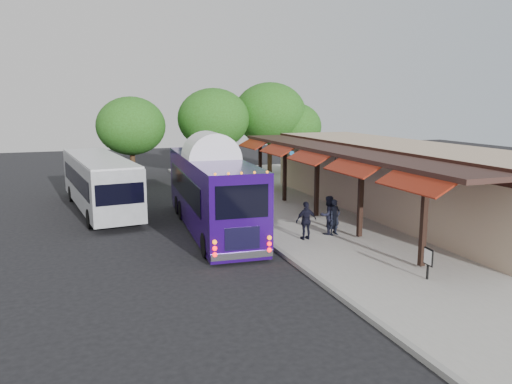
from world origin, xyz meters
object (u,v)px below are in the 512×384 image
object	(u,v)px
coach_bus	(211,188)
ped_b	(328,215)
city_bus	(99,181)
sign_board	(428,258)
ped_a	(335,217)
ped_c	(306,221)
ped_d	(222,175)

from	to	relation	value
coach_bus	ped_b	world-z (taller)	coach_bus
coach_bus	ped_b	distance (m)	5.36
city_bus	sign_board	size ratio (longest dim) A/B	10.69
sign_board	ped_a	bearing A→B (deg)	96.92
coach_bus	ped_b	xyz separation A→B (m)	(4.29, -3.08, -0.90)
ped_c	ped_d	size ratio (longest dim) A/B	0.96
ped_d	sign_board	distance (m)	19.05
coach_bus	ped_c	bearing A→B (deg)	-45.92
coach_bus	ped_a	distance (m)	5.65
city_bus	sign_board	distance (m)	17.54
city_bus	ped_d	distance (m)	8.95
sign_board	coach_bus	bearing A→B (deg)	122.23
coach_bus	ped_a	size ratio (longest dim) A/B	7.22
city_bus	ped_c	distance (m)	12.08
coach_bus	ped_a	world-z (taller)	coach_bus
ped_c	ped_d	bearing A→B (deg)	-94.31
coach_bus	city_bus	xyz separation A→B (m)	(-4.62, 5.78, -0.28)
ped_c	sign_board	bearing A→B (deg)	103.10
coach_bus	ped_b	size ratio (longest dim) A/B	6.68
ped_a	ped_b	bearing A→B (deg)	114.37
ped_c	ped_a	bearing A→B (deg)	-174.50
ped_a	sign_board	world-z (taller)	ped_a
ped_b	sign_board	world-z (taller)	ped_b
ped_a	ped_b	size ratio (longest dim) A/B	0.93
ped_c	ped_b	bearing A→B (deg)	-163.56
ped_a	ped_c	distance (m)	1.45
ped_c	sign_board	distance (m)	5.78
coach_bus	ped_d	xyz separation A→B (m)	(3.29, 9.93, -0.91)
ped_b	ped_c	size ratio (longest dim) A/B	1.05
coach_bus	ped_c	world-z (taller)	coach_bus
ped_b	ped_d	world-z (taller)	ped_b
ped_c	city_bus	bearing A→B (deg)	-53.83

